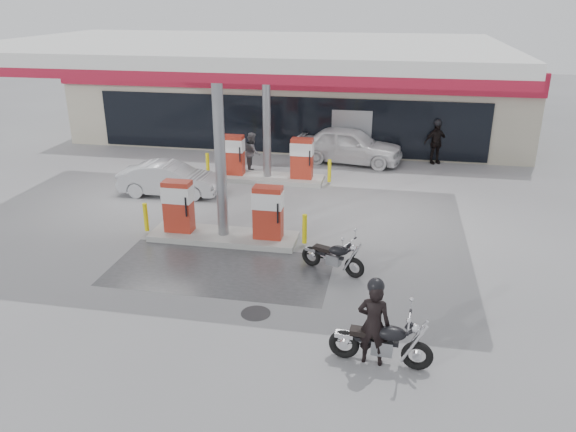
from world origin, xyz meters
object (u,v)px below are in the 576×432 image
pump_island_far (267,163)px  attendant (252,152)px  biker_walking (436,143)px  parked_motorcycle (334,257)px  pump_island_near (223,218)px  biker_main (374,324)px  parked_car_left (202,128)px  hatchback_silver (170,179)px  parked_car_right (478,143)px  main_motorcycle (382,343)px  sedan_white (349,145)px

pump_island_far → attendant: 1.42m
biker_walking → parked_motorcycle: bearing=-129.0°
pump_island_near → biker_main: 7.18m
biker_main → biker_walking: 15.29m
pump_island_near → biker_walking: 11.88m
parked_motorcycle → attendant: attendant is taller
pump_island_far → parked_car_left: pump_island_far is taller
hatchback_silver → biker_walking: biker_walking is taller
biker_main → hatchback_silver: 11.98m
biker_walking → parked_car_right: bearing=23.0°
pump_island_far → biker_main: biker_main is taller
parked_car_right → pump_island_near: bearing=150.3°
pump_island_far → parked_car_right: size_ratio=1.43×
hatchback_silver → biker_main: bearing=-141.0°
parked_motorcycle → parked_car_right: bearing=90.2°
hatchback_silver → parked_car_right: bearing=-57.5°
hatchback_silver → parked_car_right: size_ratio=1.04×
attendant → parked_car_left: bearing=22.1°
parked_car_right → hatchback_silver: bearing=131.6°
pump_island_far → parked_car_right: 10.67m
parked_motorcycle → main_motorcycle: bearing=-48.3°
pump_island_near → parked_car_left: 12.89m
main_motorcycle → biker_walking: bearing=88.1°
main_motorcycle → parked_car_left: size_ratio=0.51×
pump_island_near → biker_walking: (6.72, 9.80, 0.22)m
pump_island_far → main_motorcycle: 12.42m
pump_island_far → biker_walking: biker_walking is taller
biker_main → attendant: (-5.65, 12.47, -0.07)m
parked_motorcycle → hatchback_silver: bearing=164.1°
attendant → hatchback_silver: bearing=130.4°
pump_island_far → hatchback_silver: (-3.17, -2.40, -0.10)m
pump_island_near → parked_car_right: (8.82, 12.00, -0.21)m
parked_motorcycle → hatchback_silver: hatchback_silver is taller
main_motorcycle → sedan_white: 14.72m
main_motorcycle → pump_island_far: bearing=118.2°
sedan_white → attendant: bearing=127.5°
parked_motorcycle → parked_car_left: size_ratio=0.44×
main_motorcycle → sedan_white: size_ratio=0.45×
pump_island_near → main_motorcycle: 7.32m
pump_island_near → sedan_white: (2.99, 9.20, 0.08)m
parked_car_right → parked_motorcycle: bearing=165.3°
main_motorcycle → hatchback_silver: 12.11m
sedan_white → attendant: (-3.89, -2.10, 0.04)m
main_motorcycle → hatchback_silver: size_ratio=0.57×
main_motorcycle → parked_motorcycle: bearing=114.9°
sedan_white → parked_car_left: 8.26m
main_motorcycle → biker_main: 0.46m
attendant → main_motorcycle: bearing=-171.5°
attendant → pump_island_far: bearing=-157.7°
parked_car_right → biker_walking: size_ratio=1.94×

